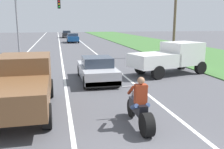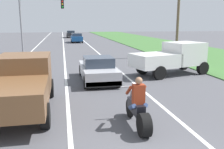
{
  "view_description": "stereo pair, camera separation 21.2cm",
  "coord_description": "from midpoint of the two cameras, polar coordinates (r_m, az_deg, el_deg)",
  "views": [
    {
      "loc": [
        -2.11,
        -3.81,
        3.22
      ],
      "look_at": [
        0.14,
        6.39,
        1.0
      ],
      "focal_mm": 39.56,
      "sensor_mm": 36.0,
      "label": 1
    },
    {
      "loc": [
        -1.9,
        -3.85,
        3.22
      ],
      "look_at": [
        0.14,
        6.39,
        1.0
      ],
      "focal_mm": 39.56,
      "sensor_mm": 36.0,
      "label": 2
    }
  ],
  "objects": [
    {
      "name": "distant_car_further_ahead",
      "position": [
        54.02,
        -10.57,
        9.19
      ],
      "size": [
        1.8,
        4.0,
        1.5
      ],
      "color": "#262628",
      "rests_on": "ground"
    },
    {
      "name": "pickup_truck_left_lane_brown",
      "position": [
        9.36,
        -20.63,
        -1.82
      ],
      "size": [
        2.02,
        4.8,
        1.98
      ],
      "color": "brown",
      "rests_on": "ground"
    },
    {
      "name": "motorcycle_with_rider",
      "position": [
        7.67,
        5.76,
        -8.07
      ],
      "size": [
        0.7,
        2.21,
        1.62
      ],
      "color": "black",
      "rests_on": "ground"
    },
    {
      "name": "grass_verge_right",
      "position": [
        27.78,
        17.8,
        4.82
      ],
      "size": [
        10.0,
        120.0,
        0.06
      ],
      "primitive_type": "cube",
      "color": "#3D6B33",
      "rests_on": "ground"
    },
    {
      "name": "traffic_light_mast_near",
      "position": [
        27.95,
        -18.29,
        13.03
      ],
      "size": [
        4.84,
        0.34,
        6.0
      ],
      "color": "gray",
      "rests_on": "ground"
    },
    {
      "name": "utility_pole_roadside",
      "position": [
        23.75,
        14.08,
        12.87
      ],
      "size": [
        0.24,
        0.24,
        7.46
      ],
      "primitive_type": "cylinder",
      "color": "brown",
      "rests_on": "ground"
    },
    {
      "name": "lane_stripe_left_solid",
      "position": [
        24.28,
        -20.41,
        3.63
      ],
      "size": [
        0.14,
        120.0,
        0.01
      ],
      "primitive_type": "cube",
      "color": "white",
      "rests_on": "ground"
    },
    {
      "name": "pickup_truck_right_shoulder_white",
      "position": [
        15.87,
        13.01,
        4.04
      ],
      "size": [
        5.14,
        3.14,
        1.98
      ],
      "color": "silver",
      "rests_on": "ground"
    },
    {
      "name": "lane_stripe_centre_dashed",
      "position": [
        24.04,
        -11.88,
        4.05
      ],
      "size": [
        0.14,
        120.0,
        0.01
      ],
      "primitive_type": "cube",
      "color": "white",
      "rests_on": "ground"
    },
    {
      "name": "distant_car_far_ahead",
      "position": [
        40.84,
        -9.21,
        8.4
      ],
      "size": [
        1.8,
        4.0,
        1.5
      ],
      "color": "#194C8C",
      "rests_on": "ground"
    },
    {
      "name": "sports_car_silver",
      "position": [
        13.74,
        -3.96,
        1.1
      ],
      "size": [
        1.84,
        4.3,
        1.37
      ],
      "color": "#B7B7BC",
      "rests_on": "ground"
    },
    {
      "name": "lane_stripe_right_solid",
      "position": [
        24.34,
        -3.35,
        4.38
      ],
      "size": [
        0.14,
        120.0,
        0.01
      ],
      "primitive_type": "cube",
      "color": "white",
      "rests_on": "ground"
    }
  ]
}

